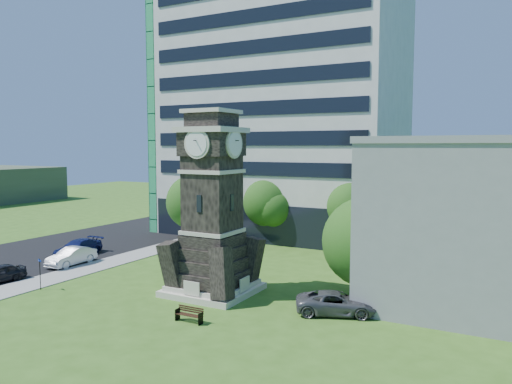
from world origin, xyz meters
The scene contains 15 objects.
ground centered at (0.00, 0.00, 0.00)m, with size 160.00×160.00×0.00m, color #37601B.
sidewalk centered at (-9.50, 5.00, 0.03)m, with size 3.00×70.00×0.06m, color gray.
street centered at (-18.00, 5.00, 0.01)m, with size 14.00×80.00×0.02m, color black.
clock_tower centered at (3.00, 2.00, 5.28)m, with size 5.40×5.40×12.22m.
office_tall centered at (-3.20, 25.84, 14.22)m, with size 26.20×15.11×28.60m.
office_low centered at (19.97, 8.00, 5.21)m, with size 15.20×12.20×10.40m.
car_street_mid centered at (-11.66, 2.93, 0.73)m, with size 1.54×4.43×1.46m, color silver.
car_street_north centered at (-13.99, 5.68, 0.72)m, with size 2.02×4.96×1.44m, color navy.
car_east_lot centered at (11.77, 1.85, 0.66)m, with size 2.19×4.76×1.32m, color #515257.
park_bench centered at (4.96, -3.37, 0.46)m, with size 1.68×0.45×0.87m.
street_sign centered at (-7.77, -3.14, 1.36)m, with size 0.52×0.05×2.18m.
tree_nw centered at (-7.25, 14.17, 4.23)m, with size 5.85×5.32×7.07m.
tree_nc centered at (-1.74, 19.43, 3.97)m, with size 5.54×5.03×6.65m.
tree_ne centered at (7.41, 18.09, 4.19)m, with size 4.79×4.35×6.55m.
tree_east centered at (12.75, 4.93, 3.71)m, with size 6.28×5.71×6.72m.
Camera 1 is at (21.24, -25.50, 9.83)m, focal length 35.00 mm.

